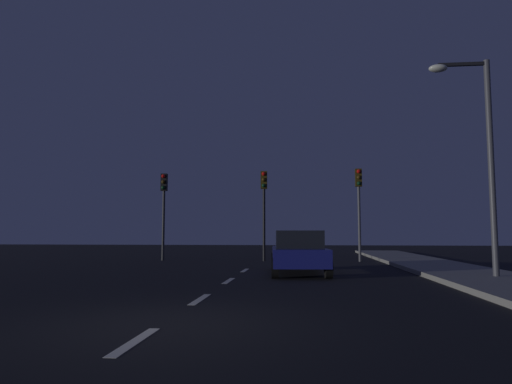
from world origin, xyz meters
TOP-DOWN VIEW (x-y plane):
  - ground_plane at (0.00, 7.00)m, footprint 80.00×80.00m
  - sidewalk_curb_right at (7.50, 7.00)m, footprint 3.00×40.00m
  - lane_stripe_nearest at (0.00, -1.20)m, footprint 0.16×1.60m
  - lane_stripe_second at (0.00, 2.60)m, footprint 0.16×1.60m
  - lane_stripe_third at (0.00, 6.40)m, footprint 0.16×1.60m
  - lane_stripe_fourth at (0.00, 10.20)m, footprint 0.16×1.60m
  - traffic_signal_left at (-5.00, 16.02)m, footprint 0.32×0.38m
  - traffic_signal_center at (0.24, 16.02)m, footprint 0.32×0.38m
  - traffic_signal_right at (5.00, 16.02)m, footprint 0.32×0.38m
  - car_stopped_ahead at (2.03, 9.01)m, footprint 2.16×4.70m
  - street_lamp_right at (7.51, 7.03)m, footprint 1.80×0.36m

SIDE VIEW (x-z plane):
  - ground_plane at x=0.00m, z-range 0.00..0.00m
  - lane_stripe_nearest at x=0.00m, z-range 0.00..0.01m
  - lane_stripe_second at x=0.00m, z-range 0.00..0.01m
  - lane_stripe_third at x=0.00m, z-range 0.00..0.01m
  - lane_stripe_fourth at x=0.00m, z-range 0.00..0.01m
  - sidewalk_curb_right at x=7.50m, z-range 0.00..0.15m
  - car_stopped_ahead at x=2.03m, z-range 0.01..1.50m
  - traffic_signal_left at x=-5.00m, z-range 0.93..5.43m
  - traffic_signal_center at x=0.24m, z-range 0.93..5.49m
  - traffic_signal_right at x=5.00m, z-range 0.94..5.56m
  - street_lamp_right at x=7.51m, z-range 0.71..7.36m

